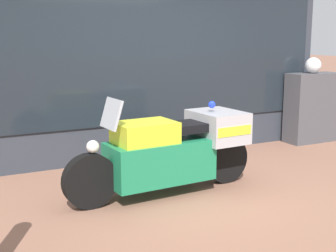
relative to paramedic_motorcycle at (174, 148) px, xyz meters
name	(u,v)px	position (x,y,z in m)	size (l,w,h in m)	color
ground_plane	(209,192)	(0.38, -0.20, -0.54)	(60.00, 60.00, 0.00)	#8E604C
shop_building	(114,25)	(-0.05, 1.79, 1.47)	(6.41, 0.55, 3.99)	#333842
window_display	(163,124)	(0.77, 1.82, -0.09)	(5.03, 0.30, 1.86)	slate
paramedic_motorcycle	(174,148)	(0.00, 0.00, 0.00)	(2.44, 0.73, 1.19)	black
utility_cabinet	(312,108)	(3.44, 1.32, 0.07)	(0.97, 0.41, 1.21)	#4C4C51
white_helmet	(313,65)	(3.38, 1.30, 0.81)	(0.27, 0.27, 0.27)	white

